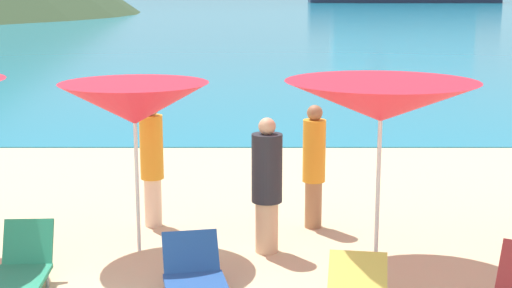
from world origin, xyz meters
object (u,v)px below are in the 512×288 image
Objects in this scene: beachgoer_2 at (317,163)px; beachgoer_1 at (155,160)px; umbrella_3 at (384,101)px; beachgoer_4 at (270,183)px; umbrella_2 at (138,104)px; lounge_chair_0 at (200,284)px; lounge_chair_2 at (21,272)px.

beachgoer_1 is at bearing 36.24° from beachgoer_2.
beachgoer_4 is (-1.27, 0.45, -1.06)m from umbrella_3.
umbrella_3 is at bearing -9.51° from umbrella_2.
umbrella_3 is 2.89m from lounge_chair_0.
beachgoer_2 is at bearing -118.02° from beachgoer_1.
umbrella_3 is 1.55× the size of lounge_chair_2.
beachgoer_2 is (-0.63, 1.42, -1.05)m from umbrella_3.
beachgoer_2 is 1.16m from beachgoer_4.
umbrella_3 is 3.34m from beachgoer_1.
beachgoer_2 reaches higher than beachgoer_4.
beachgoer_1 is 1.86m from beachgoer_4.
lounge_chair_0 is at bearing 100.69° from beachgoer_2.
lounge_chair_2 is at bearing 159.91° from lounge_chair_0.
umbrella_2 is at bearing 105.15° from lounge_chair_0.
umbrella_2 is 1.47× the size of lounge_chair_2.
beachgoer_4 is at bearing -1.10° from umbrella_2.
umbrella_2 reaches higher than beachgoer_4.
beachgoer_1 is (-0.81, 2.71, 0.66)m from lounge_chair_0.
beachgoer_4 is at bearing 160.64° from umbrella_3.
umbrella_3 is (2.85, -0.48, 0.10)m from umbrella_2.
beachgoer_4 is at bearing 55.07° from lounge_chair_0.
lounge_chair_0 is 0.91× the size of beachgoer_1.
umbrella_2 is 2.36m from lounge_chair_2.
umbrella_3 reaches higher than lounge_chair_2.
umbrella_3 is 1.41× the size of lounge_chair_0.
umbrella_3 is at bearing 10.43° from lounge_chair_2.
lounge_chair_2 is 0.85× the size of beachgoer_2.
lounge_chair_2 is 0.85× the size of beachgoer_4.
beachgoer_2 is 1.00× the size of beachgoer_4.
lounge_chair_0 is 1.92m from beachgoer_4.
beachgoer_1 is at bearing 95.19° from lounge_chair_0.
umbrella_2 reaches higher than beachgoer_2.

